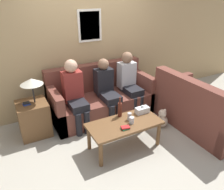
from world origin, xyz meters
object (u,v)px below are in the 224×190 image
Objects in this scene: teddy_bear at (162,119)px; couch_main at (101,98)px; couch_side at (199,111)px; wine_bottle at (120,109)px; drinking_glass at (132,120)px; person_middle at (107,88)px; person_left at (75,92)px; person_right at (129,80)px; coffee_table at (124,126)px.

couch_main is at bearing 128.17° from teddy_bear.
couch_side is 1.53m from wine_bottle.
person_middle reaches higher than drinking_glass.
person_left is 1.02× the size of person_right.
couch_side is 1.51m from coffee_table.
person_middle is 3.31× the size of teddy_bear.
couch_side is at bearing -3.11° from drinking_glass.
person_right is at bearing -14.03° from couch_main.
person_middle reaches higher than coffee_table.
drinking_glass is at bearing -95.17° from person_middle.
wine_bottle is at bearing -130.23° from person_right.
couch_side reaches higher than teddy_bear.
coffee_table is 0.99× the size of person_middle.
couch_main is at bearing 83.38° from wine_bottle.
person_middle is 1.19m from teddy_bear.
wine_bottle is (-0.11, -0.95, 0.25)m from couch_main.
person_right reaches higher than teddy_bear.
person_middle reaches higher than couch_main.
teddy_bear is at bearing -76.57° from person_right.
wine_bottle is at bearing -56.75° from person_left.
couch_side is 1.33× the size of person_left.
person_left reaches higher than couch_main.
couch_main reaches higher than coffee_table.
person_left reaches higher than coffee_table.
drinking_glass is 0.30× the size of teddy_bear.
person_middle is (0.64, 0.01, -0.05)m from person_left.
person_right reaches higher than couch_main.
couch_side is 4.94× the size of wine_bottle.
wine_bottle is 0.27× the size of person_left.
couch_main reaches higher than drinking_glass.
person_middle is at bearing 132.83° from teddy_bear.
couch_main is 1.76× the size of coffee_table.
wine_bottle reaches higher than drinking_glass.
teddy_bear is at bearing 10.94° from coffee_table.
person_middle is at bearing 1.26° from person_left.
person_left is at bearing 115.37° from coffee_table.
drinking_glass reaches higher than teddy_bear.
wine_bottle is 0.90m from person_left.
coffee_table is at bearing -97.15° from couch_main.
person_left reaches higher than drinking_glass.
person_right is at bearing 54.80° from coffee_table.
couch_main and couch_side have the same top height.
wine_bottle reaches higher than teddy_bear.
wine_bottle is at bearing -96.62° from couch_main.
person_right reaches higher than wine_bottle.
person_right is (0.54, 0.05, 0.03)m from person_middle.
teddy_bear is at bearing -29.58° from person_left.
person_left is (-1.95, 1.10, 0.35)m from couch_side.
person_middle is (0.04, -0.19, 0.30)m from couch_main.
couch_side is at bearing -5.17° from coffee_table.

